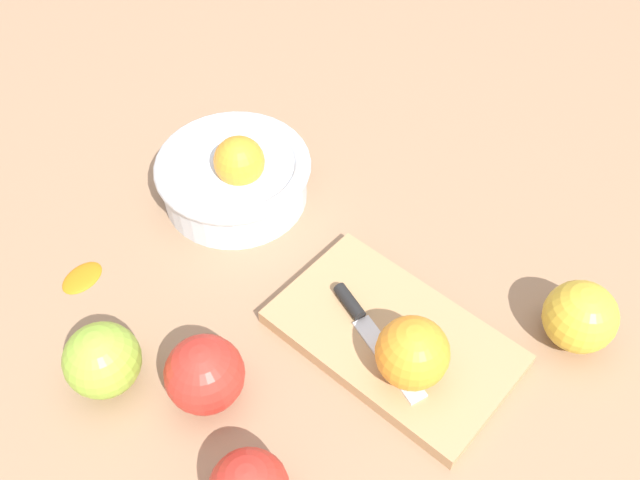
# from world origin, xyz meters

# --- Properties ---
(ground_plane) EXTENTS (2.40, 2.40, 0.00)m
(ground_plane) POSITION_xyz_m (0.00, 0.00, 0.00)
(ground_plane) COLOR #997556
(bowl) EXTENTS (0.19, 0.19, 0.10)m
(bowl) POSITION_xyz_m (-0.18, 0.08, 0.04)
(bowl) COLOR silver
(bowl) RESTS_ON ground_plane
(cutting_board) EXTENTS (0.26, 0.16, 0.02)m
(cutting_board) POSITION_xyz_m (0.11, 0.03, 0.01)
(cutting_board) COLOR tan
(cutting_board) RESTS_ON ground_plane
(orange_on_board) EXTENTS (0.07, 0.07, 0.07)m
(orange_on_board) POSITION_xyz_m (0.14, 0.01, 0.05)
(orange_on_board) COLOR orange
(orange_on_board) RESTS_ON cutting_board
(knife) EXTENTS (0.15, 0.07, 0.01)m
(knife) POSITION_xyz_m (0.08, 0.02, 0.02)
(knife) COLOR silver
(knife) RESTS_ON cutting_board
(apple_front_center) EXTENTS (0.08, 0.08, 0.08)m
(apple_front_center) POSITION_xyz_m (-0.00, -0.14, 0.04)
(apple_front_center) COLOR red
(apple_front_center) RESTS_ON ground_plane
(apple_back_right) EXTENTS (0.08, 0.08, 0.08)m
(apple_back_right) POSITION_xyz_m (0.25, 0.16, 0.04)
(apple_back_right) COLOR gold
(apple_back_right) RESTS_ON ground_plane
(apple_front_left) EXTENTS (0.08, 0.08, 0.08)m
(apple_front_left) POSITION_xyz_m (-0.09, -0.19, 0.04)
(apple_front_left) COLOR #8EB738
(apple_front_left) RESTS_ON ground_plane
(citrus_peel) EXTENTS (0.04, 0.06, 0.01)m
(citrus_peel) POSITION_xyz_m (-0.22, -0.13, 0.00)
(citrus_peel) COLOR orange
(citrus_peel) RESTS_ON ground_plane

